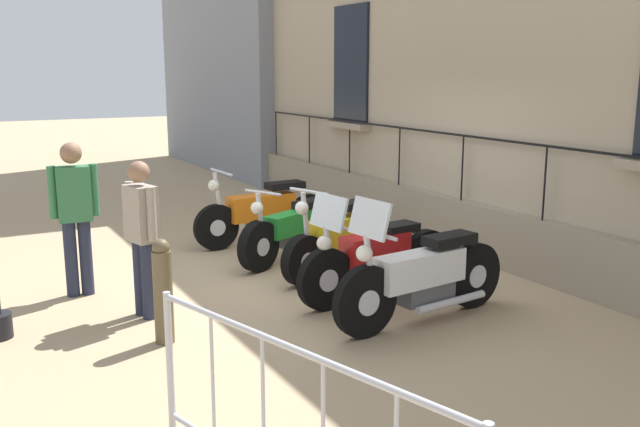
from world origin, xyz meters
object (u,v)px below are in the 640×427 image
Objects in this scene: motorcycle_green at (295,230)px; motorcycle_red at (377,259)px; motorcycle_orange at (264,213)px; pedestrian_walking at (75,210)px; bollard at (163,291)px; crowd_barrier at (292,423)px; motorcycle_yellow at (338,242)px; pedestrian_standing at (142,231)px; motorcycle_white at (422,277)px.

motorcycle_red reaches higher than motorcycle_green.
pedestrian_walking is at bearing 22.57° from motorcycle_orange.
bollard is (2.41, 2.03, 0.11)m from motorcycle_green.
pedestrian_walking is (2.84, 0.20, 0.59)m from motorcycle_green.
motorcycle_green is at bearing -117.17° from crowd_barrier.
motorcycle_red is at bearing 91.56° from motorcycle_green.
crowd_barrier is 1.41× the size of pedestrian_walking.
crowd_barrier is at bearing 49.41° from motorcycle_red.
motorcycle_yellow is at bearing -123.64° from crowd_barrier.
motorcycle_orange is 2.89m from motorcycle_red.
motorcycle_green is (-0.01, 0.98, -0.05)m from motorcycle_orange.
motorcycle_orange reaches higher than motorcycle_green.
pedestrian_walking is (0.46, -1.06, 0.07)m from pedestrian_standing.
motorcycle_yellow reaches higher than crowd_barrier.
motorcycle_yellow is 3.11m from pedestrian_walking.
pedestrian_standing is at bearing -92.38° from bollard.
motorcycle_red is 1.23× the size of pedestrian_walking.
motorcycle_white is at bearing 88.59° from motorcycle_red.
motorcycle_yellow is 0.98m from motorcycle_red.
motorcycle_white reaches higher than motorcycle_yellow.
pedestrian_walking reaches higher than motorcycle_white.
motorcycle_orange is 1.35× the size of pedestrian_standing.
motorcycle_red is 0.88× the size of crowd_barrier.
pedestrian_walking is at bearing -76.87° from bollard.
motorcycle_yellow is 0.85× the size of motorcycle_red.
motorcycle_red is 2.56m from pedestrian_standing.
motorcycle_green is 2.76m from motorcycle_white.
pedestrian_walking is at bearing -86.09° from crowd_barrier.
motorcycle_green is at bearing -176.07° from pedestrian_walking.
motorcycle_green is 5.52m from crowd_barrier.
motorcycle_white is at bearing 147.97° from pedestrian_standing.
motorcycle_red is 1.32× the size of pedestrian_standing.
motorcycle_white is (-0.04, 3.74, 0.01)m from motorcycle_orange.
crowd_barrier is (2.57, 3.00, 0.12)m from motorcycle_red.
motorcycle_green is 1.16× the size of pedestrian_walking.
motorcycle_green is 2.74m from pedestrian_standing.
motorcycle_orange is 0.90× the size of crowd_barrier.
pedestrian_walking reaches higher than motorcycle_red.
pedestrian_walking is at bearing -30.60° from motorcycle_red.
motorcycle_green is 2.91m from pedestrian_walking.
motorcycle_red is (-0.06, 2.89, -0.00)m from motorcycle_orange.
bollard is 0.58× the size of pedestrian_walking.
motorcycle_red is at bearing 85.56° from motorcycle_yellow.
motorcycle_white is 1.35× the size of pedestrian_standing.
bollard is 0.89m from pedestrian_standing.
pedestrian_standing reaches higher than crowd_barrier.
bollard is at bearing 2.96° from motorcycle_red.
motorcycle_yellow is 2.77m from bollard.
pedestrian_standing is at bearing 27.72° from motorcycle_green.
motorcycle_white is (0.02, 0.85, 0.02)m from motorcycle_red.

